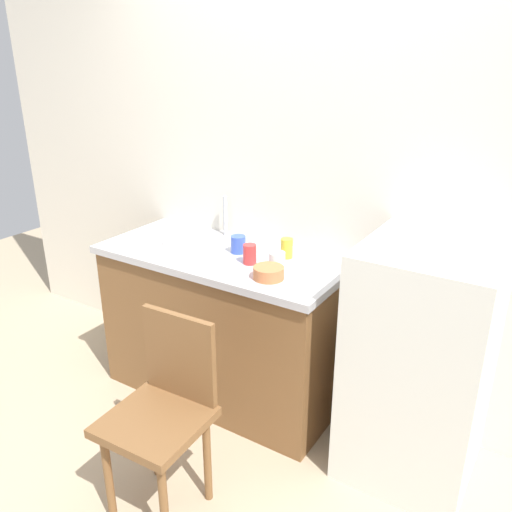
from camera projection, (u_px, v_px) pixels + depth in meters
ground_plane at (209, 483)px, 2.48m from camera, size 8.00×8.00×0.00m
back_wall at (315, 176)px, 2.79m from camera, size 4.80×0.10×2.58m
cabinet_base at (224, 327)px, 3.02m from camera, size 1.34×0.60×0.85m
countertop at (222, 256)px, 2.85m from camera, size 1.38×0.64×0.04m
faucet at (225, 216)px, 3.08m from camera, size 0.02×0.02×0.24m
refrigerator at (420, 363)px, 2.40m from camera, size 0.58×0.61×1.14m
chair at (164, 408)px, 2.21m from camera, size 0.42×0.42×0.89m
dish_tray at (194, 241)px, 2.95m from camera, size 0.28×0.20×0.05m
terracotta_bowl at (269, 273)px, 2.52m from camera, size 0.15×0.15×0.06m
cup_red at (250, 254)px, 2.68m from camera, size 0.07×0.07×0.10m
cup_yellow at (287, 248)px, 2.76m from camera, size 0.06×0.06×0.11m
cup_blue at (238, 244)px, 2.83m from camera, size 0.08×0.08×0.09m
cup_white at (277, 260)px, 2.65m from camera, size 0.08×0.08×0.08m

